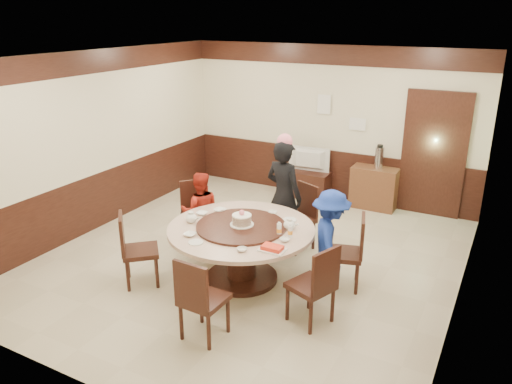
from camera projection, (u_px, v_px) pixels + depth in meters
The scene contains 31 objects.
room at pixel (252, 187), 6.80m from camera, with size 6.00×6.04×2.84m.
banquet_table at pixel (241, 243), 6.42m from camera, with size 1.88×1.88×0.78m.
chair_0 at pixel (345, 264), 6.34m from camera, with size 0.55×0.55×0.97m.
chair_1 at pixel (298, 229), 7.39m from camera, with size 0.58×0.59×0.97m.
chair_2 at pixel (198, 225), 7.51m from camera, with size 0.62×0.62×0.97m.
chair_3 at pixel (140, 262), 6.42m from camera, with size 0.62×0.62×0.97m.
chair_4 at pixel (203, 312), 5.33m from camera, with size 0.46×0.47×0.97m.
chair_5 at pixel (312, 298), 5.60m from camera, with size 0.57×0.57×0.97m.
person_standing at pixel (284, 196), 7.20m from camera, with size 0.60×0.40×1.66m, color black.
person_red at pixel (200, 211), 7.29m from camera, with size 0.57×0.45×1.18m, color #9F2115.
person_blue at pixel (330, 240), 6.23m from camera, with size 0.84×0.48×1.30m, color navy.
birthday_cake at pixel (242, 220), 6.32m from camera, with size 0.31×0.31×0.20m.
teapot_left at pixel (191, 218), 6.47m from camera, with size 0.17×0.15×0.13m, color white.
teapot_right at pixel (289, 225), 6.27m from camera, with size 0.17×0.15×0.13m, color white.
bowl_0 at pixel (220, 210), 6.84m from camera, with size 0.16×0.16×0.04m, color white.
bowl_1 at pixel (242, 250), 5.71m from camera, with size 0.12×0.12×0.04m, color white.
bowl_2 at pixel (190, 235), 6.09m from camera, with size 0.15×0.15×0.04m, color white.
bowl_3 at pixel (284, 240), 5.95m from camera, with size 0.12×0.12×0.04m, color white.
bowl_4 at pixel (202, 213), 6.73m from camera, with size 0.15×0.15×0.04m, color white.
bowl_5 at pixel (273, 213), 6.76m from camera, with size 0.12×0.12×0.04m, color white.
saucer_near at pixel (196, 242), 5.92m from camera, with size 0.18×0.18×0.01m, color white.
saucer_far at pixel (290, 220), 6.56m from camera, with size 0.18×0.18×0.01m, color white.
shrimp_platter at pixel (272, 249), 5.71m from camera, with size 0.30×0.20×0.06m.
bottle_0 at pixel (279, 230), 6.08m from camera, with size 0.06×0.06×0.16m, color white.
bottle_1 at pixel (290, 232), 6.03m from camera, with size 0.06×0.06×0.16m, color white.
tv_stand at pixel (307, 184), 9.49m from camera, with size 0.85×0.45×0.50m, color black.
television at pixel (308, 160), 9.32m from camera, with size 0.79×0.10×0.45m, color gray.
side_cabinet at pixel (374, 188), 8.90m from camera, with size 0.80×0.40×0.75m, color brown.
thermos at pixel (379, 158), 8.69m from camera, with size 0.15×0.15×0.38m, color silver.
notice_left at pixel (324, 104), 9.06m from camera, with size 0.25×0.00×0.35m, color white.
notice_right at pixel (357, 124), 8.88m from camera, with size 0.30×0.00×0.22m, color white.
Camera 1 is at (3.09, -5.62, 3.33)m, focal length 35.00 mm.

